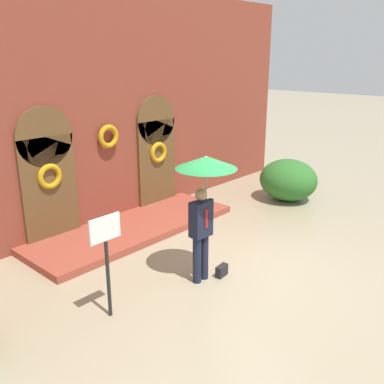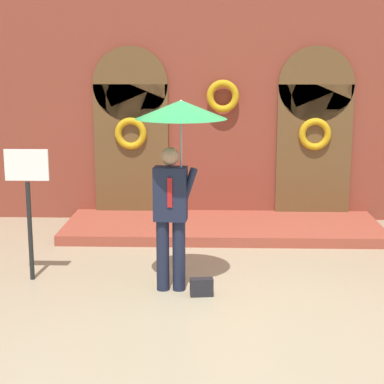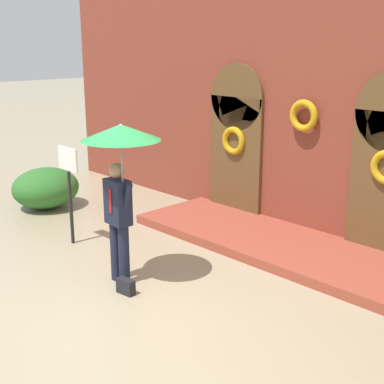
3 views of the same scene
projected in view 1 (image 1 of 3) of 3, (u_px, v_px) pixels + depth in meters
ground_plane at (237, 273)px, 8.31m from camera, size 80.00×80.00×0.00m
building_facade at (99, 115)px, 10.15m from camera, size 14.00×2.30×5.60m
person_with_umbrella at (205, 181)px, 7.52m from camera, size 1.10×1.10×2.36m
handbag at (222, 271)px, 8.15m from camera, size 0.29×0.15×0.22m
sign_post at (106, 250)px, 6.60m from camera, size 0.56×0.06×1.72m
shrub_right at (288, 180)px, 12.33m from camera, size 1.55×1.67×1.19m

